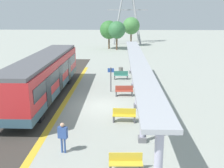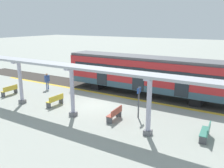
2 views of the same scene
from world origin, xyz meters
name	(u,v)px [view 1 (image 1 of 2)]	position (x,y,z in m)	size (l,w,h in m)	color
ground_plane	(101,107)	(0.00, 0.00, 0.00)	(176.00, 176.00, 0.00)	#9A9E94
tactile_edge_strip	(63,106)	(-2.91, 0.00, 0.00)	(0.41, 29.08, 0.01)	gold
trackbed	(39,106)	(-4.72, 0.00, 0.00)	(3.20, 41.08, 0.01)	#38332D
train_near_carriage	(45,76)	(-4.71, 2.04, 1.84)	(2.65, 14.89, 3.48)	red
canopy_pillar_second	(143,112)	(2.67, -5.46, 1.76)	(1.10, 0.44, 3.47)	slate
canopy_pillar_third	(137,85)	(2.67, -0.13, 1.76)	(1.10, 0.44, 3.47)	slate
canopy_pillar_fourth	(134,69)	(2.67, 5.47, 1.76)	(1.10, 0.44, 3.47)	slate
canopy_pillar_fifth	(131,58)	(2.67, 11.32, 1.76)	(1.10, 0.44, 3.47)	slate
canopy_beam	(138,60)	(2.67, 0.00, 3.55)	(1.20, 23.44, 0.16)	#A8AAB2
bench_near_end	(124,91)	(1.76, 2.74, 0.44)	(1.52, 0.50, 0.86)	#9D3F30
bench_mid_platform	(121,75)	(1.49, 8.47, 0.44)	(1.52, 0.51, 0.86)	#367B6A
bench_far_end	(126,163)	(1.72, -8.32, 0.44)	(1.51, 0.49, 0.86)	gold
bench_extra_slot	(124,115)	(1.71, -2.72, 0.44)	(1.51, 0.49, 0.86)	gold
trash_bin	(121,71)	(1.46, 10.13, 0.48)	(0.48, 0.48, 0.95)	slate
platform_info_sign	(111,77)	(0.60, 3.91, 1.33)	(0.56, 0.10, 2.20)	#4C4C51
passenger_waiting_near_edge	(63,134)	(-1.39, -6.78, 1.02)	(0.50, 0.31, 1.62)	#35508D
electricity_pylon	(127,6)	(2.80, 42.56, 8.22)	(8.93, 6.22, 16.20)	#93969B
tree_left_background	(117,30)	(0.66, 30.96, 3.65)	(3.20, 3.20, 5.27)	brown
tree_right_background	(131,26)	(3.53, 37.11, 4.10)	(3.49, 3.49, 5.86)	brown
tree_centre_background	(109,30)	(-0.85, 32.27, 3.59)	(3.45, 3.45, 5.33)	brown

